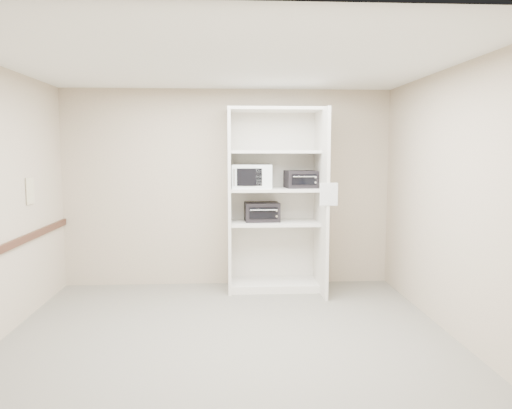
{
  "coord_description": "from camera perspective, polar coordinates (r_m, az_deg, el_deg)",
  "views": [
    {
      "loc": [
        -0.0,
        -4.9,
        1.86
      ],
      "look_at": [
        0.35,
        1.27,
        1.2
      ],
      "focal_mm": 35.0,
      "sensor_mm": 36.0,
      "label": 1
    }
  ],
  "objects": [
    {
      "name": "ceiling",
      "position": [
        4.97,
        -3.32,
        15.86
      ],
      "size": [
        4.5,
        4.0,
        0.01
      ],
      "primitive_type": "cube",
      "color": "white"
    },
    {
      "name": "toaster_oven_upper",
      "position": [
        6.66,
        5.14,
        2.89
      ],
      "size": [
        0.44,
        0.35,
        0.23
      ],
      "primitive_type": "cube",
      "rotation": [
        0.0,
        0.0,
        0.14
      ],
      "color": "black",
      "rests_on": "shelving_unit"
    },
    {
      "name": "wall_poster",
      "position": [
        6.2,
        -24.41,
        1.43
      ],
      "size": [
        0.01,
        0.22,
        0.3
      ],
      "primitive_type": "cube",
      "color": "silver",
      "rests_on": "wall_left"
    },
    {
      "name": "wall_back",
      "position": [
        6.92,
        -3.24,
        1.9
      ],
      "size": [
        4.5,
        0.02,
        2.7
      ],
      "primitive_type": "cube",
      "color": "#BFAC8D",
      "rests_on": "ground"
    },
    {
      "name": "floor",
      "position": [
        5.24,
        -3.13,
        -14.66
      ],
      "size": [
        4.5,
        4.0,
        0.01
      ],
      "primitive_type": "cube",
      "color": "slate",
      "rests_on": "ground"
    },
    {
      "name": "paper_sign",
      "position": [
        6.12,
        8.32,
        1.17
      ],
      "size": [
        0.21,
        0.01,
        0.27
      ],
      "primitive_type": "cube",
      "rotation": [
        0.0,
        0.0,
        -0.02
      ],
      "color": "white",
      "rests_on": "shelving_unit"
    },
    {
      "name": "wall_right",
      "position": [
        5.42,
        21.33,
        0.31
      ],
      "size": [
        0.02,
        4.0,
        2.7
      ],
      "primitive_type": "cube",
      "color": "#BFAC8D",
      "rests_on": "ground"
    },
    {
      "name": "microwave",
      "position": [
        6.59,
        -0.44,
        3.24
      ],
      "size": [
        0.54,
        0.43,
        0.31
      ],
      "primitive_type": "cube",
      "rotation": [
        0.0,
        0.0,
        -0.06
      ],
      "color": "white",
      "rests_on": "shelving_unit"
    },
    {
      "name": "toaster_oven_lower",
      "position": [
        6.7,
        0.68,
        -0.84
      ],
      "size": [
        0.47,
        0.36,
        0.25
      ],
      "primitive_type": "cube",
      "rotation": [
        0.0,
        0.0,
        0.04
      ],
      "color": "black",
      "rests_on": "shelving_unit"
    },
    {
      "name": "wall_front",
      "position": [
        2.94,
        -3.18,
        -3.85
      ],
      "size": [
        4.5,
        0.02,
        2.7
      ],
      "primitive_type": "cube",
      "color": "#BFAC8D",
      "rests_on": "ground"
    },
    {
      "name": "shelving_unit",
      "position": [
        6.67,
        2.5,
        -0.14
      ],
      "size": [
        1.24,
        0.92,
        2.42
      ],
      "color": "silver",
      "rests_on": "floor"
    }
  ]
}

